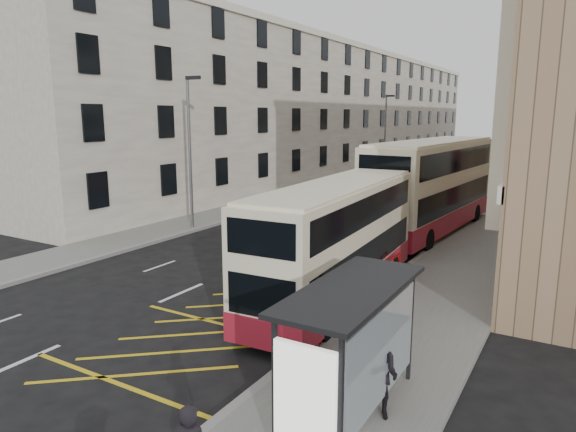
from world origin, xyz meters
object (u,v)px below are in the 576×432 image
Objects in this scene: bus_shelter at (351,329)px; double_decker_rear at (432,186)px; street_lamp_near at (190,144)px; pedestrian_far at (388,299)px; street_lamp_far at (386,130)px; car_dark at (456,152)px; car_silver at (459,159)px; pedestrian_mid at (378,374)px; double_decker_front at (337,242)px; car_red at (504,159)px; white_van at (394,169)px.

double_decker_rear reaches higher than bus_shelter.
street_lamp_near is 4.19× the size of pedestrian_far.
street_lamp_far is 27.64m from car_dark.
street_lamp_far is at bearing -92.51° from car_silver.
bus_shelter is 2.35× the size of pedestrian_mid.
street_lamp_far reaches higher than double_decker_rear.
double_decker_rear reaches higher than car_silver.
bus_shelter is 0.90× the size of car_dark.
double_decker_front is 0.81× the size of double_decker_rear.
bus_shelter is 0.83× the size of car_red.
white_van is 28.23m from car_dark.
car_red is (7.85, -8.65, -0.04)m from car_dark.
white_van is (1.35, 29.11, -3.89)m from street_lamp_near.
double_decker_front reaches higher than pedestrian_mid.
pedestrian_mid is 60.01m from car_silver.
pedestrian_far is (-1.28, 4.12, 0.05)m from pedestrian_mid.
street_lamp_near is at bearing 152.60° from pedestrian_mid.
street_lamp_far is at bearing 109.12° from bus_shelter.
street_lamp_near is 1.69× the size of car_dark.
double_decker_rear is 2.32× the size of white_van.
street_lamp_far is at bearing 90.00° from street_lamp_near.
car_dark reaches higher than car_red.
street_lamp_far is at bearing 119.64° from double_decker_rear.
pedestrian_far is at bearing 118.00° from pedestrian_mid.
pedestrian_far is 0.37× the size of car_red.
car_dark reaches higher than white_van.
car_dark is 11.68m from car_red.
bus_shelter reaches higher than pedestrian_mid.
car_silver is (-10.86, 59.47, -1.50)m from bus_shelter.
bus_shelter reaches higher than car_dark.
street_lamp_near is at bearing 10.84° from pedestrian_far.
double_decker_front is at bearing 132.77° from pedestrian_mid.
car_red is (5.16, 1.62, 0.11)m from car_silver.
street_lamp_near reaches higher than white_van.
car_dark is (-2.69, 10.27, 0.14)m from car_silver.
street_lamp_far is at bearing 104.45° from double_decker_front.
double_decker_rear is at bearing -77.10° from white_van.
street_lamp_near reaches higher than car_dark.
pedestrian_mid reaches higher than car_red.
car_red is at bearing 79.53° from street_lamp_near.
street_lamp_near is 2.14× the size of car_silver.
double_decker_rear is 2.62× the size of car_dark.
car_dark is at bearing 112.16° from pedestrian_mid.
double_decker_front is at bearing -85.53° from double_decker_rear.
double_decker_front reaches higher than car_red.
double_decker_rear reaches higher than double_decker_front.
pedestrian_mid is at bearing -61.10° from double_decker_front.
car_dark is 0.93× the size of car_red.
car_dark is at bearing -38.88° from pedestrian_far.
double_decker_rear is at bearing 112.71° from pedestrian_mid.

